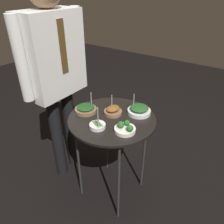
% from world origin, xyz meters
% --- Properties ---
extents(ground_plane, '(8.00, 8.00, 0.00)m').
position_xyz_m(ground_plane, '(0.00, 0.00, 0.00)').
color(ground_plane, black).
extents(serving_cart, '(0.65, 0.65, 0.78)m').
position_xyz_m(serving_cart, '(0.00, 0.00, 0.72)').
color(serving_cart, black).
rests_on(serving_cart, ground_plane).
extents(bowl_roast_mid_right, '(0.14, 0.14, 0.14)m').
position_xyz_m(bowl_roast_mid_right, '(0.05, 0.03, 0.81)').
color(bowl_roast_mid_right, brown).
rests_on(bowl_roast_mid_right, serving_cart).
extents(bowl_broccoli_back_left, '(0.14, 0.14, 0.07)m').
position_xyz_m(bowl_broccoli_back_left, '(-0.09, -0.17, 0.80)').
color(bowl_broccoli_back_left, silver).
rests_on(bowl_broccoli_back_left, serving_cart).
extents(bowl_spinach_near_rim, '(0.18, 0.18, 0.15)m').
position_xyz_m(bowl_spinach_near_rim, '(0.17, -0.13, 0.81)').
color(bowl_spinach_near_rim, silver).
rests_on(bowl_spinach_near_rim, serving_cart).
extents(bowl_asparagus_front_right, '(0.11, 0.11, 0.18)m').
position_xyz_m(bowl_asparagus_front_right, '(-0.16, 0.01, 0.80)').
color(bowl_asparagus_front_right, silver).
rests_on(bowl_asparagus_front_right, serving_cart).
extents(bowl_spinach_back_right, '(0.17, 0.17, 0.16)m').
position_xyz_m(bowl_spinach_back_right, '(-0.04, 0.22, 0.80)').
color(bowl_spinach_back_right, brown).
rests_on(bowl_spinach_back_right, serving_cart).
extents(waiter_figure, '(0.63, 0.24, 1.72)m').
position_xyz_m(waiter_figure, '(-0.02, 0.53, 1.09)').
color(waiter_figure, black).
rests_on(waiter_figure, ground_plane).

